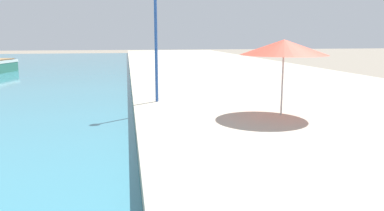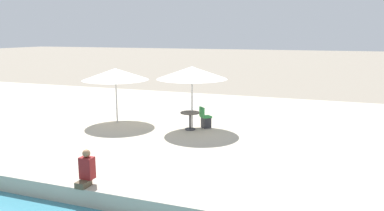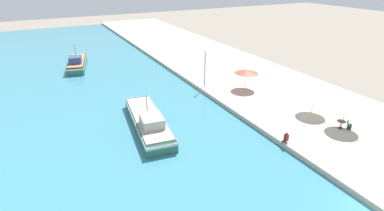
{
  "view_description": "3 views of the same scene",
  "coord_description": "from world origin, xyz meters",
  "px_view_note": "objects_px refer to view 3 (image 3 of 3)",
  "views": [
    {
      "loc": [
        -0.21,
        8.78,
        3.16
      ],
      "look_at": [
        1.5,
        18.61,
        1.31
      ],
      "focal_mm": 35.0,
      "sensor_mm": 36.0,
      "label": 1
    },
    {
      "loc": [
        -7.47,
        2.73,
        4.45
      ],
      "look_at": [
        6.85,
        8.07,
        1.51
      ],
      "focal_mm": 35.0,
      "sensor_mm": 36.0,
      "label": 2
    },
    {
      "loc": [
        -17.26,
        -7.58,
        14.22
      ],
      "look_at": [
        -4.0,
        18.0,
        1.11
      ],
      "focal_mm": 28.0,
      "sensor_mm": 36.0,
      "label": 3
    }
  ],
  "objects_px": {
    "cafe_umbrella_striped": "(247,71)",
    "cafe_chair_left": "(349,126)",
    "person_at_quay": "(286,138)",
    "lamppost": "(205,62)",
    "fishing_boat_mid": "(77,63)",
    "cafe_umbrella_pink": "(347,105)",
    "cafe_umbrella_white": "(315,94)",
    "cafe_table": "(341,123)",
    "fishing_boat_near": "(148,121)"
  },
  "relations": [
    {
      "from": "cafe_umbrella_white",
      "to": "cafe_chair_left",
      "type": "height_order",
      "value": "cafe_umbrella_white"
    },
    {
      "from": "fishing_boat_mid",
      "to": "person_at_quay",
      "type": "height_order",
      "value": "fishing_boat_mid"
    },
    {
      "from": "cafe_umbrella_striped",
      "to": "cafe_chair_left",
      "type": "height_order",
      "value": "cafe_umbrella_striped"
    },
    {
      "from": "cafe_umbrella_striped",
      "to": "lamppost",
      "type": "height_order",
      "value": "lamppost"
    },
    {
      "from": "lamppost",
      "to": "cafe_umbrella_white",
      "type": "bearing_deg",
      "value": -64.89
    },
    {
      "from": "cafe_table",
      "to": "person_at_quay",
      "type": "height_order",
      "value": "person_at_quay"
    },
    {
      "from": "cafe_chair_left",
      "to": "cafe_umbrella_pink",
      "type": "bearing_deg",
      "value": -97.6
    },
    {
      "from": "cafe_umbrella_striped",
      "to": "fishing_boat_near",
      "type": "bearing_deg",
      "value": -167.12
    },
    {
      "from": "cafe_table",
      "to": "lamppost",
      "type": "height_order",
      "value": "lamppost"
    },
    {
      "from": "fishing_boat_mid",
      "to": "cafe_umbrella_pink",
      "type": "height_order",
      "value": "fishing_boat_mid"
    },
    {
      "from": "cafe_table",
      "to": "cafe_chair_left",
      "type": "height_order",
      "value": "cafe_chair_left"
    },
    {
      "from": "cafe_chair_left",
      "to": "fishing_boat_mid",
      "type": "bearing_deg",
      "value": -105.21
    },
    {
      "from": "fishing_boat_near",
      "to": "cafe_umbrella_striped",
      "type": "distance_m",
      "value": 14.58
    },
    {
      "from": "fishing_boat_mid",
      "to": "cafe_umbrella_white",
      "type": "height_order",
      "value": "fishing_boat_mid"
    },
    {
      "from": "person_at_quay",
      "to": "lamppost",
      "type": "distance_m",
      "value": 15.66
    },
    {
      "from": "fishing_boat_near",
      "to": "cafe_table",
      "type": "distance_m",
      "value": 18.36
    },
    {
      "from": "cafe_umbrella_white",
      "to": "fishing_boat_mid",
      "type": "bearing_deg",
      "value": 122.72
    },
    {
      "from": "cafe_umbrella_white",
      "to": "cafe_table",
      "type": "height_order",
      "value": "cafe_umbrella_white"
    },
    {
      "from": "cafe_umbrella_striped",
      "to": "lamppost",
      "type": "distance_m",
      "value": 5.29
    },
    {
      "from": "cafe_umbrella_pink",
      "to": "person_at_quay",
      "type": "distance_m",
      "value": 6.84
    },
    {
      "from": "fishing_boat_near",
      "to": "cafe_umbrella_white",
      "type": "height_order",
      "value": "fishing_boat_near"
    },
    {
      "from": "fishing_boat_near",
      "to": "cafe_umbrella_pink",
      "type": "height_order",
      "value": "fishing_boat_near"
    },
    {
      "from": "fishing_boat_near",
      "to": "lamppost",
      "type": "height_order",
      "value": "lamppost"
    },
    {
      "from": "cafe_umbrella_white",
      "to": "lamppost",
      "type": "relative_size",
      "value": 0.64
    },
    {
      "from": "cafe_chair_left",
      "to": "person_at_quay",
      "type": "xyz_separation_m",
      "value": [
        -6.9,
        1.01,
        0.1
      ]
    },
    {
      "from": "fishing_boat_mid",
      "to": "cafe_umbrella_pink",
      "type": "bearing_deg",
      "value": -47.68
    },
    {
      "from": "cafe_umbrella_pink",
      "to": "lamppost",
      "type": "xyz_separation_m",
      "value": [
        -5.88,
        15.95,
        0.73
      ]
    },
    {
      "from": "lamppost",
      "to": "person_at_quay",
      "type": "bearing_deg",
      "value": -92.44
    },
    {
      "from": "fishing_boat_near",
      "to": "lamppost",
      "type": "xyz_separation_m",
      "value": [
        10.08,
        6.6,
        2.86
      ]
    },
    {
      "from": "lamppost",
      "to": "fishing_boat_near",
      "type": "bearing_deg",
      "value": -146.79
    },
    {
      "from": "cafe_umbrella_striped",
      "to": "cafe_table",
      "type": "bearing_deg",
      "value": -82.07
    },
    {
      "from": "cafe_umbrella_striped",
      "to": "cafe_chair_left",
      "type": "bearing_deg",
      "value": -80.17
    },
    {
      "from": "cafe_umbrella_pink",
      "to": "cafe_umbrella_striped",
      "type": "height_order",
      "value": "cafe_umbrella_pink"
    },
    {
      "from": "cafe_umbrella_striped",
      "to": "cafe_chair_left",
      "type": "relative_size",
      "value": 3.22
    },
    {
      "from": "fishing_boat_mid",
      "to": "cafe_chair_left",
      "type": "distance_m",
      "value": 39.06
    },
    {
      "from": "cafe_umbrella_pink",
      "to": "cafe_table",
      "type": "distance_m",
      "value": 1.84
    },
    {
      "from": "fishing_boat_near",
      "to": "fishing_boat_mid",
      "type": "bearing_deg",
      "value": 104.72
    },
    {
      "from": "fishing_boat_mid",
      "to": "cafe_umbrella_white",
      "type": "relative_size",
      "value": 3.2
    },
    {
      "from": "cafe_umbrella_pink",
      "to": "cafe_umbrella_striped",
      "type": "distance_m",
      "value": 12.71
    },
    {
      "from": "fishing_boat_mid",
      "to": "cafe_chair_left",
      "type": "height_order",
      "value": "fishing_boat_mid"
    },
    {
      "from": "cafe_umbrella_striped",
      "to": "person_at_quay",
      "type": "bearing_deg",
      "value": -111.1
    },
    {
      "from": "fishing_boat_near",
      "to": "cafe_chair_left",
      "type": "distance_m",
      "value": 19.06
    },
    {
      "from": "cafe_umbrella_pink",
      "to": "lamppost",
      "type": "distance_m",
      "value": 17.02
    },
    {
      "from": "cafe_table",
      "to": "lamppost",
      "type": "bearing_deg",
      "value": 109.81
    },
    {
      "from": "cafe_umbrella_white",
      "to": "cafe_table",
      "type": "distance_m",
      "value": 3.91
    },
    {
      "from": "fishing_boat_near",
      "to": "person_at_quay",
      "type": "distance_m",
      "value": 12.91
    },
    {
      "from": "cafe_chair_left",
      "to": "lamppost",
      "type": "relative_size",
      "value": 0.2
    },
    {
      "from": "cafe_umbrella_white",
      "to": "cafe_umbrella_striped",
      "type": "height_order",
      "value": "cafe_umbrella_striped"
    },
    {
      "from": "cafe_umbrella_white",
      "to": "cafe_table",
      "type": "xyz_separation_m",
      "value": [
        -0.07,
        -3.54,
        -1.65
      ]
    },
    {
      "from": "cafe_umbrella_pink",
      "to": "cafe_chair_left",
      "type": "distance_m",
      "value": 2.13
    }
  ]
}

